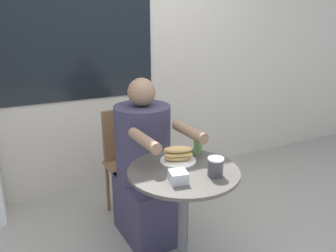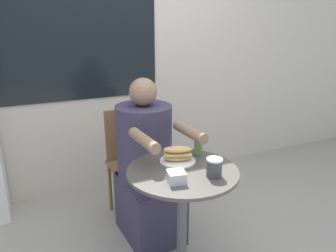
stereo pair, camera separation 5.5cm
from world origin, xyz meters
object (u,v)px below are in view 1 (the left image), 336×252
object	(u,v)px
diner_chair	(128,153)
drink_cup	(215,167)
seated_diner	(146,172)
sandwich_on_plate	(178,155)
condiment_bottle	(198,143)
cafe_table	(183,202)

from	to	relation	value
diner_chair	drink_cup	size ratio (longest dim) A/B	8.51
seated_diner	sandwich_on_plate	distance (m)	0.50
seated_diner	drink_cup	distance (m)	0.74
condiment_bottle	cafe_table	bearing A→B (deg)	-139.30
diner_chair	condiment_bottle	xyz separation A→B (m)	(0.22, -0.71, 0.29)
seated_diner	condiment_bottle	size ratio (longest dim) A/B	8.21
diner_chair	drink_cup	xyz separation A→B (m)	(0.14, -1.01, 0.27)
condiment_bottle	seated_diner	bearing A→B (deg)	120.58
seated_diner	diner_chair	bearing A→B (deg)	-92.14
diner_chair	condiment_bottle	distance (m)	0.79
seated_diner	condiment_bottle	bearing A→B (deg)	117.16
drink_cup	diner_chair	bearing A→B (deg)	97.82
seated_diner	condiment_bottle	distance (m)	0.52
diner_chair	seated_diner	bearing A→B (deg)	87.86
condiment_bottle	drink_cup	bearing A→B (deg)	-104.25
drink_cup	condiment_bottle	world-z (taller)	condiment_bottle
cafe_table	drink_cup	xyz separation A→B (m)	(0.12, -0.14, 0.26)
drink_cup	cafe_table	bearing A→B (deg)	129.72
cafe_table	diner_chair	size ratio (longest dim) A/B	0.86
cafe_table	diner_chair	bearing A→B (deg)	91.49
diner_chair	seated_diner	world-z (taller)	seated_diner
seated_diner	sandwich_on_plate	xyz separation A→B (m)	(0.04, -0.41, 0.28)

